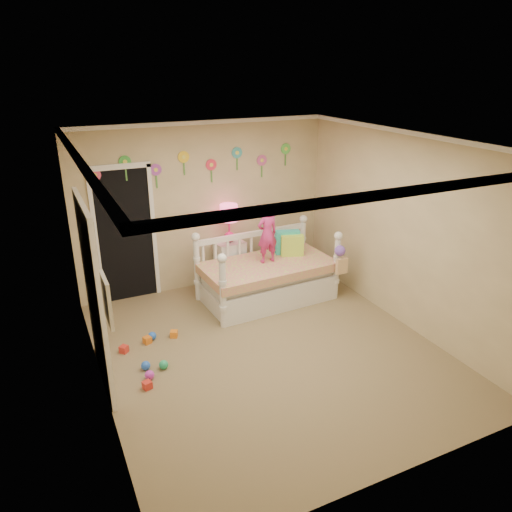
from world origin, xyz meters
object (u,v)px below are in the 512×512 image
child (267,234)px  nightstand (230,263)px  daybed (267,266)px  table_lamp (229,217)px

child → nightstand: 1.02m
daybed → nightstand: (-0.31, 0.72, -0.17)m
nightstand → table_lamp: 0.77m
daybed → table_lamp: (-0.31, 0.72, 0.60)m
daybed → nightstand: size_ratio=2.70×
daybed → table_lamp: table_lamp is taller
nightstand → table_lamp: table_lamp is taller
nightstand → table_lamp: size_ratio=1.21×
daybed → child: child is taller
child → table_lamp: 0.77m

